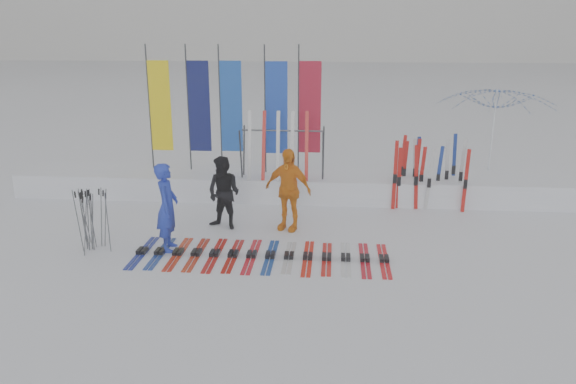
# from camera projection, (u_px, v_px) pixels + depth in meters

# --- Properties ---
(ground) EXTENTS (120.00, 120.00, 0.00)m
(ground) POSITION_uv_depth(u_px,v_px,m) (270.00, 270.00, 10.14)
(ground) COLOR white
(ground) RESTS_ON ground
(snow_bank) EXTENTS (14.00, 1.60, 0.60)m
(snow_bank) POSITION_uv_depth(u_px,v_px,m) (290.00, 185.00, 14.45)
(snow_bank) COLOR white
(snow_bank) RESTS_ON ground
(person_blue) EXTENTS (0.49, 0.68, 1.74)m
(person_blue) POSITION_uv_depth(u_px,v_px,m) (167.00, 207.00, 10.83)
(person_blue) COLOR #2036BD
(person_blue) RESTS_ON ground
(person_black) EXTENTS (0.93, 0.84, 1.58)m
(person_black) POSITION_uv_depth(u_px,v_px,m) (224.00, 193.00, 12.02)
(person_black) COLOR black
(person_black) RESTS_ON ground
(person_yellow) EXTENTS (1.13, 0.77, 1.78)m
(person_yellow) POSITION_uv_depth(u_px,v_px,m) (288.00, 189.00, 11.93)
(person_yellow) COLOR orange
(person_yellow) RESTS_ON ground
(tent_canopy) EXTENTS (3.72, 3.76, 2.77)m
(tent_canopy) POSITION_uv_depth(u_px,v_px,m) (492.00, 137.00, 14.99)
(tent_canopy) COLOR white
(tent_canopy) RESTS_ON ground
(ski_row) EXTENTS (4.82, 1.69, 0.07)m
(ski_row) POSITION_uv_depth(u_px,v_px,m) (261.00, 255.00, 10.70)
(ski_row) COLOR navy
(ski_row) RESTS_ON ground
(pole_cluster) EXTENTS (0.77, 0.69, 1.24)m
(pole_cluster) POSITION_uv_depth(u_px,v_px,m) (91.00, 220.00, 10.94)
(pole_cluster) COLOR #595B60
(pole_cluster) RESTS_ON ground
(feather_flags) EXTENTS (4.43, 0.19, 3.20)m
(feather_flags) POSITION_uv_depth(u_px,v_px,m) (234.00, 107.00, 14.24)
(feather_flags) COLOR #383A3F
(feather_flags) RESTS_ON ground
(ski_rack) EXTENTS (2.04, 0.80, 1.23)m
(ski_rack) POSITION_uv_depth(u_px,v_px,m) (283.00, 147.00, 13.77)
(ski_rack) COLOR #383A3F
(ski_rack) RESTS_ON ground
(upright_skis) EXTENTS (1.71, 1.12, 1.70)m
(upright_skis) POSITION_uv_depth(u_px,v_px,m) (424.00, 173.00, 13.66)
(upright_skis) COLOR red
(upright_skis) RESTS_ON ground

